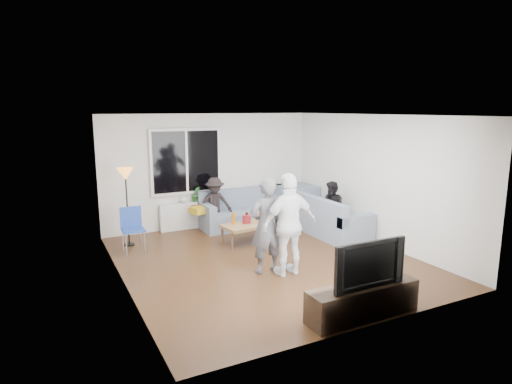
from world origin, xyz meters
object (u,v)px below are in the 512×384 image
sofa_back_section (249,208)px  television (364,262)px  player_right (289,224)px  floor_lamp (127,207)px  player_left (266,226)px  spectator_right (332,209)px  sofa_right_section (329,215)px  side_chair (133,231)px  spectator_back (215,204)px  tv_console (363,301)px  coffee_table (250,233)px

sofa_back_section → television: 4.83m
sofa_back_section → player_right: bearing=-103.8°
sofa_back_section → floor_lamp: size_ratio=1.47×
player_left → spectator_right: 2.64m
player_right → spectator_right: 2.53m
sofa_right_section → floor_lamp: (-4.07, 1.17, 0.36)m
player_right → television: size_ratio=1.56×
side_chair → television: size_ratio=0.78×
television → floor_lamp: bearing=115.5°
side_chair → spectator_right: spectator_right is taller
floor_lamp → spectator_back: floor_lamp is taller
sofa_right_section → spectator_back: (-2.10, 1.45, 0.18)m
floor_lamp → television: bearing=-64.5°
spectator_right → television: spectator_right is taller
sofa_back_section → side_chair: 2.91m
player_right → spectator_right: (2.00, 1.53, -0.26)m
side_chair → tv_console: bearing=-62.0°
spectator_right → tv_console: (-1.91, -3.26, -0.37)m
sofa_right_section → spectator_back: 2.56m
side_chair → television: television is taller
sofa_back_section → sofa_right_section: same height
sofa_back_section → spectator_back: spectator_back is taller
spectator_back → tv_console: 4.82m
spectator_back → television: (0.19, -4.80, 0.15)m
sofa_back_section → player_left: bearing=-110.6°
player_right → tv_console: 1.85m
side_chair → tv_console: size_ratio=0.54×
sofa_back_section → television: television is taller
sofa_right_section → coffee_table: 1.85m
sofa_back_section → sofa_right_section: (1.25, -1.42, 0.00)m
spectator_back → sofa_back_section: bearing=10.2°
sofa_back_section → side_chair: (-2.82, -0.74, 0.01)m
sofa_right_section → spectator_right: 0.19m
sofa_right_section → player_left: 2.70m
coffee_table → player_right: bearing=-95.4°
floor_lamp → television: floor_lamp is taller
sofa_right_section → tv_console: sofa_right_section is taller
coffee_table → side_chair: side_chair is taller
coffee_table → side_chair: (-2.24, 0.45, 0.23)m
sofa_back_section → floor_lamp: (-2.82, -0.25, 0.36)m
sofa_back_section → spectator_back: 0.87m
spectator_back → sofa_right_section: bearing=-22.4°
coffee_table → spectator_right: 1.89m
player_left → spectator_back: (0.20, 2.82, -0.21)m
side_chair → television: bearing=-62.0°
floor_lamp → sofa_right_section: bearing=-16.1°
player_left → sofa_back_section: bearing=-112.5°
sofa_back_section → tv_console: (-0.66, -4.77, -0.20)m
sofa_back_section → spectator_back: size_ratio=1.91×
coffee_table → player_left: 1.77m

